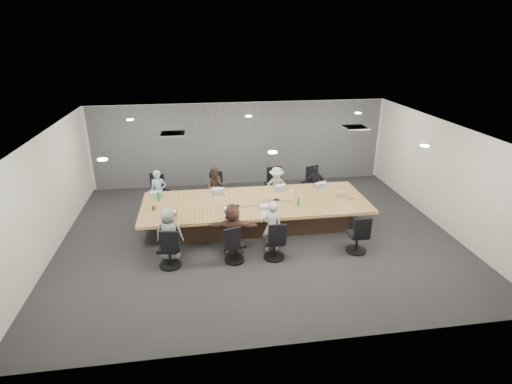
{
  "coord_description": "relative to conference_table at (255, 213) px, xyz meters",
  "views": [
    {
      "loc": [
        -1.44,
        -9.2,
        4.97
      ],
      "look_at": [
        0.0,
        0.4,
        1.05
      ],
      "focal_mm": 28.0,
      "sensor_mm": 36.0,
      "label": 1
    }
  ],
  "objects": [
    {
      "name": "wall_back",
      "position": [
        0.0,
        3.5,
        1.0
      ],
      "size": [
        10.0,
        0.0,
        2.8
      ],
      "primitive_type": "cube",
      "rotation": [
        1.57,
        0.0,
        0.0
      ],
      "color": "beige",
      "rests_on": "ground"
    },
    {
      "name": "laptop_0",
      "position": [
        -2.65,
        0.8,
        0.35
      ],
      "size": [
        0.34,
        0.24,
        0.02
      ],
      "primitive_type": "cube",
      "rotation": [
        0.0,
        0.0,
        3.17
      ],
      "color": "#B2B2B7",
      "rests_on": "conference_table"
    },
    {
      "name": "laptop_5",
      "position": [
        -0.74,
        -0.8,
        0.35
      ],
      "size": [
        0.32,
        0.22,
        0.02
      ],
      "primitive_type": "cube",
      "rotation": [
        0.0,
        0.0,
        0.01
      ],
      "color": "#B2B2B7",
      "rests_on": "conference_table"
    },
    {
      "name": "person_0",
      "position": [
        -2.65,
        1.35,
        0.24
      ],
      "size": [
        0.46,
        0.3,
        1.27
      ],
      "primitive_type": "imported",
      "rotation": [
        0.0,
        0.0,
        6.28
      ],
      "color": "#81A7BF",
      "rests_on": "ground"
    },
    {
      "name": "bottle_green_right",
      "position": [
        1.07,
        -0.44,
        0.45
      ],
      "size": [
        0.08,
        0.08,
        0.23
      ],
      "primitive_type": "cylinder",
      "rotation": [
        0.0,
        0.0,
        0.39
      ],
      "color": "#2E8630",
      "rests_on": "conference_table"
    },
    {
      "name": "wall_right",
      "position": [
        5.0,
        -0.5,
        1.0
      ],
      "size": [
        0.0,
        8.0,
        2.8
      ],
      "primitive_type": "cube",
      "rotation": [
        1.57,
        0.0,
        -1.57
      ],
      "color": "beige",
      "rests_on": "ground"
    },
    {
      "name": "laptop_2",
      "position": [
        0.84,
        0.8,
        0.35
      ],
      "size": [
        0.4,
        0.32,
        0.02
      ],
      "primitive_type": "cube",
      "rotation": [
        0.0,
        0.0,
        3.39
      ],
      "color": "#B2B2B7",
      "rests_on": "conference_table"
    },
    {
      "name": "canvas_bag",
      "position": [
        2.35,
        -0.01,
        0.41
      ],
      "size": [
        0.27,
        0.18,
        0.14
      ],
      "primitive_type": "cube",
      "rotation": [
        0.0,
        0.0,
        0.04
      ],
      "color": "tan",
      "rests_on": "conference_table"
    },
    {
      "name": "chair_2",
      "position": [
        0.84,
        1.7,
        0.04
      ],
      "size": [
        0.67,
        0.67,
        0.88
      ],
      "primitive_type": null,
      "rotation": [
        0.0,
        0.0,
        3.29
      ],
      "color": "black",
      "rests_on": "ground"
    },
    {
      "name": "snack_packet",
      "position": [
        2.65,
        -0.17,
        0.36
      ],
      "size": [
        0.2,
        0.15,
        0.04
      ],
      "primitive_type": "cube",
      "rotation": [
        0.0,
        0.0,
        -0.24
      ],
      "color": "orange",
      "rests_on": "conference_table"
    },
    {
      "name": "mug_brown",
      "position": [
        -2.65,
        -0.16,
        0.4
      ],
      "size": [
        0.1,
        0.1,
        0.11
      ],
      "primitive_type": "cylinder",
      "rotation": [
        0.0,
        0.0,
        -0.01
      ],
      "color": "brown",
      "rests_on": "conference_table"
    },
    {
      "name": "stapler",
      "position": [
        0.19,
        -0.29,
        0.37
      ],
      "size": [
        0.18,
        0.1,
        0.06
      ],
      "primitive_type": "cube",
      "rotation": [
        0.0,
        0.0,
        -0.34
      ],
      "color": "black",
      "rests_on": "conference_table"
    },
    {
      "name": "mic_left",
      "position": [
        -0.54,
        -0.25,
        0.35
      ],
      "size": [
        0.17,
        0.15,
        0.03
      ],
      "primitive_type": "cube",
      "rotation": [
        0.0,
        0.0,
        0.41
      ],
      "color": "black",
      "rests_on": "conference_table"
    },
    {
      "name": "chair_5",
      "position": [
        -0.74,
        -1.7,
        -0.04
      ],
      "size": [
        0.61,
        0.61,
        0.73
      ],
      "primitive_type": null,
      "rotation": [
        0.0,
        0.0,
        0.29
      ],
      "color": "black",
      "rests_on": "ground"
    },
    {
      "name": "mic_right",
      "position": [
        0.58,
        0.01,
        0.35
      ],
      "size": [
        0.17,
        0.14,
        0.03
      ],
      "primitive_type": "cube",
      "rotation": [
        0.0,
        0.0,
        -0.42
      ],
      "color": "black",
      "rests_on": "conference_table"
    },
    {
      "name": "person_2",
      "position": [
        0.84,
        1.35,
        0.2
      ],
      "size": [
        0.8,
        0.48,
        1.21
      ],
      "primitive_type": "imported",
      "rotation": [
        0.0,
        0.0,
        6.25
      ],
      "color": "#AFC4AA",
      "rests_on": "ground"
    },
    {
      "name": "laptop_4",
      "position": [
        -2.21,
        -0.8,
        0.35
      ],
      "size": [
        0.35,
        0.25,
        0.02
      ],
      "primitive_type": "cube",
      "rotation": [
        0.0,
        0.0,
        -0.03
      ],
      "color": "#8C6647",
      "rests_on": "conference_table"
    },
    {
      "name": "cup_white_far",
      "position": [
        -0.75,
        0.52,
        0.39
      ],
      "size": [
        0.09,
        0.09,
        0.1
      ],
      "primitive_type": "cylinder",
      "rotation": [
        0.0,
        0.0,
        -0.17
      ],
      "color": "white",
      "rests_on": "conference_table"
    },
    {
      "name": "chair_3",
      "position": [
        2.04,
        1.7,
        0.01
      ],
      "size": [
        0.69,
        0.69,
        0.82
      ],
      "primitive_type": null,
      "rotation": [
        0.0,
        0.0,
        3.44
      ],
      "color": "black",
      "rests_on": "ground"
    },
    {
      "name": "bottle_green_left",
      "position": [
        -2.56,
        0.41,
        0.47
      ],
      "size": [
        0.09,
        0.09,
        0.26
      ],
      "primitive_type": "cylinder",
      "rotation": [
        0.0,
        0.0,
        0.29
      ],
      "color": "#2E8630",
      "rests_on": "conference_table"
    },
    {
      "name": "wall_left",
      "position": [
        -5.0,
        -0.5,
        1.0
      ],
      "size": [
        0.0,
        8.0,
        2.8
      ],
      "primitive_type": "cube",
      "rotation": [
        1.57,
        0.0,
        1.57
      ],
      "color": "beige",
      "rests_on": "ground"
    },
    {
      "name": "conference_table",
      "position": [
        0.0,
        0.0,
        0.0
      ],
      "size": [
        6.0,
        2.2,
        0.74
      ],
      "color": "#3F2C1E",
      "rests_on": "ground"
    },
    {
      "name": "cup_white_near",
      "position": [
        1.09,
        0.36,
        0.39
      ],
      "size": [
        0.1,
        0.1,
        0.1
      ],
      "primitive_type": "cylinder",
      "rotation": [
        0.0,
        0.0,
        -0.2
      ],
      "color": "white",
      "rests_on": "conference_table"
    },
    {
      "name": "person_4",
      "position": [
        -2.21,
        -1.35,
        0.24
      ],
      "size": [
        0.67,
        0.48,
        1.29
      ],
      "primitive_type": "imported",
      "rotation": [
        0.0,
        0.0,
        3.03
      ],
      "color": "gray",
      "rests_on": "ground"
    },
    {
      "name": "chair_4",
      "position": [
        -2.21,
        -1.7,
        -0.01
      ],
      "size": [
        0.62,
        0.62,
        0.78
      ],
      "primitive_type": null,
      "rotation": [
        0.0,
        0.0,
        -0.2
      ],
      "color": "black",
      "rests_on": "ground"
    },
    {
      "name": "person_5",
      "position": [
        -0.74,
        -1.35,
        0.24
      ],
      "size": [
        1.24,
        0.57,
        1.29
      ],
      "primitive_type": "imported",
      "rotation": [
        0.0,
        0.0,
        2.97
      ],
      "color": "#513228",
      "rests_on": "ground"
    },
    {
      "name": "chair_1",
      "position": [
        -0.98,
        1.7,
        -0.03
      ],
      "size": [
        0.57,
        0.57,
        0.74
      ],
      "primitive_type": null,
      "rotation": [
        0.0,
        0.0,
        3.3
      ],
      "color": "black",
      "rests_on": "ground"
    },
    {
      "name": "person_6",
      "position": [
        0.19,
        -1.35,
        0.24
      ],
      "size": [
        0.48,
        0.32,
        1.29
      ],
      "primitive_type": "imported",
      "rotation": [
        0.0,
        0.0,
        3.16
      ],
      "color": "#BBBBBB",
      "rests_on": "ground"
    },
    {
      "name": "laptop_6",
      "position": [
        0.19,
        -0.8,
        0.35
      ],
      "size": [
        0.36,
        0.26,
        0.02
      ],
      "primitive_type": "cube",
      "rotation": [
        0.0,
        0.0,
        -0.07
      ],
      "color": "#B2B2B7",
      "rests_on": "conference_table"
    },
    {
      "name": "laptop_3",
      "position": [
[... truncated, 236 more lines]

